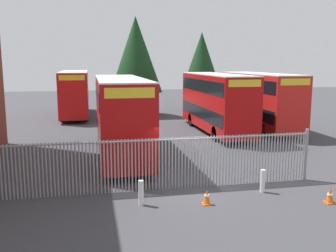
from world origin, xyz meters
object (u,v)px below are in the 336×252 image
double_decker_bus_behind_fence_right (259,98)px  traffic_cone_mid_forecourt (330,195)px  bollard_near_left (141,193)px  traffic_cone_by_gate (207,197)px  traffic_cone_near_kerb (330,196)px  bollard_center_front (263,181)px  double_decker_bus_far_back (75,92)px  double_decker_bus_near_gate (120,113)px  double_decker_bus_behind_fence_left (216,100)px

double_decker_bus_behind_fence_right → traffic_cone_mid_forecourt: bearing=-105.5°
double_decker_bus_behind_fence_right → traffic_cone_mid_forecourt: double_decker_bus_behind_fence_right is taller
bollard_near_left → traffic_cone_by_gate: size_ratio=1.61×
bollard_near_left → traffic_cone_mid_forecourt: (7.07, -1.20, -0.19)m
traffic_cone_mid_forecourt → traffic_cone_near_kerb: same height
bollard_near_left → bollard_center_front: (5.06, 0.40, 0.00)m
double_decker_bus_far_back → traffic_cone_near_kerb: size_ratio=18.32×
double_decker_bus_far_back → bollard_near_left: (3.24, -24.74, -1.95)m
double_decker_bus_near_gate → traffic_cone_mid_forecourt: (7.17, -9.05, -2.13)m
double_decker_bus_far_back → traffic_cone_mid_forecourt: size_ratio=18.32×
bollard_center_front → traffic_cone_by_gate: bollard_center_front is taller
traffic_cone_mid_forecourt → double_decker_bus_behind_fence_left: bearing=88.1°
bollard_near_left → bollard_center_front: bearing=4.6°
bollard_near_left → bollard_center_front: same height
traffic_cone_by_gate → traffic_cone_near_kerb: size_ratio=1.00×
bollard_near_left → traffic_cone_near_kerb: bollard_near_left is taller
double_decker_bus_behind_fence_right → bollard_center_front: (-6.41, -14.26, -1.95)m
double_decker_bus_near_gate → double_decker_bus_behind_fence_left: bearing=37.8°
double_decker_bus_near_gate → double_decker_bus_behind_fence_left: same height
bollard_center_front → traffic_cone_near_kerb: 2.56m
double_decker_bus_behind_fence_left → double_decker_bus_behind_fence_right: 4.01m
traffic_cone_near_kerb → bollard_near_left: bearing=169.8°
double_decker_bus_behind_fence_left → traffic_cone_near_kerb: size_ratio=18.32×
double_decker_bus_near_gate → traffic_cone_near_kerb: size_ratio=18.32×
traffic_cone_by_gate → traffic_cone_near_kerb: same height
bollard_center_front → double_decker_bus_behind_fence_right: bearing=65.8°
double_decker_bus_near_gate → bollard_center_front: (5.17, -7.44, -1.95)m
bollard_center_front → traffic_cone_mid_forecourt: bearing=-38.7°
double_decker_bus_behind_fence_right → bollard_center_front: bearing=-114.2°
double_decker_bus_behind_fence_left → bollard_center_front: double_decker_bus_behind_fence_left is taller
traffic_cone_by_gate → double_decker_bus_behind_fence_left: bearing=70.1°
double_decker_bus_near_gate → double_decker_bus_far_back: bearing=100.5°
bollard_near_left → traffic_cone_by_gate: bearing=-10.0°
double_decker_bus_behind_fence_left → bollard_center_front: (-2.50, -13.39, -1.95)m
bollard_center_front → traffic_cone_near_kerb: size_ratio=1.61×
bollard_center_front → traffic_cone_by_gate: bearing=-162.5°
bollard_center_front → traffic_cone_by_gate: 2.77m
double_decker_bus_behind_fence_right → double_decker_bus_far_back: bearing=145.6°
double_decker_bus_far_back → traffic_cone_by_gate: size_ratio=18.32×
double_decker_bus_far_back → traffic_cone_mid_forecourt: (10.31, -25.94, -2.13)m
traffic_cone_mid_forecourt → double_decker_bus_behind_fence_right: bearing=74.5°
traffic_cone_mid_forecourt → traffic_cone_near_kerb: 0.09m
double_decker_bus_far_back → bollard_center_front: (8.30, -24.33, -1.95)m
bollard_center_front → traffic_cone_mid_forecourt: (2.00, -1.60, -0.19)m
double_decker_bus_behind_fence_left → double_decker_bus_far_back: same height
traffic_cone_near_kerb → bollard_center_front: bearing=139.3°
double_decker_bus_near_gate → double_decker_bus_far_back: 17.18m
traffic_cone_by_gate → traffic_cone_mid_forecourt: (4.64, -0.77, 0.00)m
double_decker_bus_far_back → bollard_near_left: size_ratio=11.38×
double_decker_bus_far_back → traffic_cone_by_gate: (5.66, -25.16, -2.13)m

